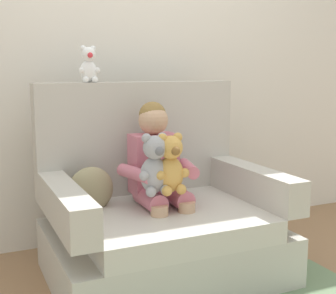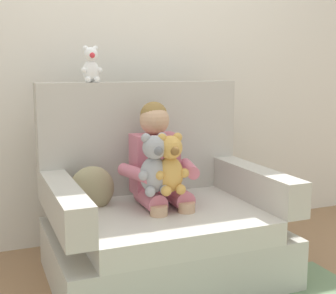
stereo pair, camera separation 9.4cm
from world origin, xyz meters
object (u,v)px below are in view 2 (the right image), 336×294
at_px(seated_child, 159,168).
at_px(plush_white_on_backrest, 91,65).
at_px(plush_grey, 154,166).
at_px(plush_honey, 170,165).
at_px(armchair, 160,218).
at_px(throw_pillow, 92,189).

relative_size(seated_child, plush_white_on_backrest, 3.89).
bearing_deg(plush_grey, plush_honey, -30.69).
height_order(plush_honey, plush_grey, plush_grey).
relative_size(plush_honey, plush_grey, 0.99).
height_order(armchair, throw_pillow, armchair).
relative_size(armchair, plush_grey, 3.82).
bearing_deg(plush_honey, throw_pillow, 161.47).
bearing_deg(plush_grey, armchair, 40.53).
relative_size(armchair, plush_honey, 3.86).
xyz_separation_m(seated_child, throw_pillow, (-0.37, 0.10, -0.11)).
height_order(plush_honey, throw_pillow, plush_honey).
height_order(plush_white_on_backrest, throw_pillow, plush_white_on_backrest).
bearing_deg(throw_pillow, seated_child, -14.93).
relative_size(plush_honey, throw_pillow, 1.24).
distance_m(plush_honey, throw_pillow, 0.48).
relative_size(plush_honey, plush_white_on_backrest, 1.53).
relative_size(plush_white_on_backrest, throw_pillow, 0.81).
distance_m(seated_child, plush_white_on_backrest, 0.72).
xyz_separation_m(seated_child, plush_white_on_backrest, (-0.30, 0.31, 0.57)).
relative_size(seated_child, throw_pillow, 3.17).
bearing_deg(plush_grey, throw_pillow, 119.56).
height_order(plush_grey, throw_pillow, plush_grey).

